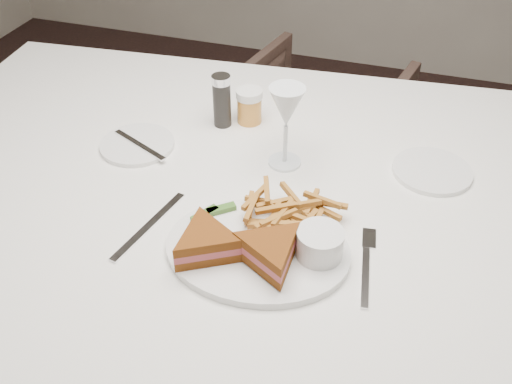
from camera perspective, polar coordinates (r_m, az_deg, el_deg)
The scene contains 3 objects.
table at distance 1.37m, azimuth 0.65°, elevation -12.63°, with size 1.63×1.09×0.75m, color white.
chair_far at distance 2.16m, azimuth 6.00°, elevation 6.39°, with size 0.57×0.53×0.58m, color #503A31.
table_setting at distance 1.04m, azimuth 1.00°, elevation -0.84°, with size 0.78×0.60×0.18m.
Camera 1 is at (-0.02, -0.48, 1.45)m, focal length 40.00 mm.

